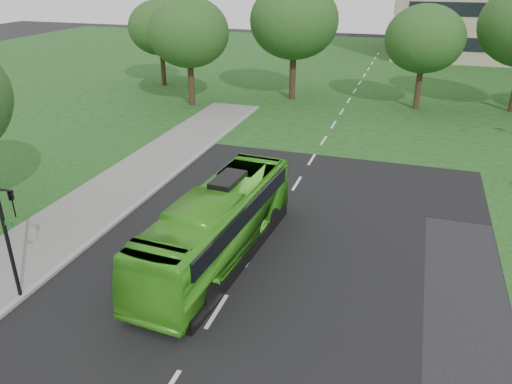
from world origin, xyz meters
TOP-DOWN VIEW (x-y plane):
  - ground at (0.00, 0.00)m, footprint 160.00×160.00m
  - street_surfaces at (-0.38, 22.75)m, footprint 120.00×120.00m
  - tree_park_a at (-12.95, 24.24)m, footprint 6.80×6.80m
  - tree_park_b at (-5.12, 29.12)m, footprint 7.73×7.73m
  - tree_park_c at (5.87, 28.92)m, footprint 6.42×6.42m
  - tree_park_f at (-19.08, 30.75)m, footprint 6.21×6.21m
  - bus at (-1.30, 1.44)m, footprint 3.29×10.98m
  - traffic_light at (-7.05, -3.49)m, footprint 0.80×0.25m

SIDE VIEW (x-z plane):
  - ground at x=0.00m, z-range 0.00..0.00m
  - street_surfaces at x=-0.38m, z-range -0.05..0.10m
  - bus at x=-1.30m, z-range 0.00..3.02m
  - traffic_light at x=-7.05m, z-range 0.43..5.36m
  - tree_park_f at x=-19.08m, z-range 1.49..9.78m
  - tree_park_c at x=5.87m, z-range 1.52..10.05m
  - tree_park_a at x=-12.95m, z-range 1.61..10.65m
  - tree_park_b at x=-5.12m, z-range 1.77..11.90m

